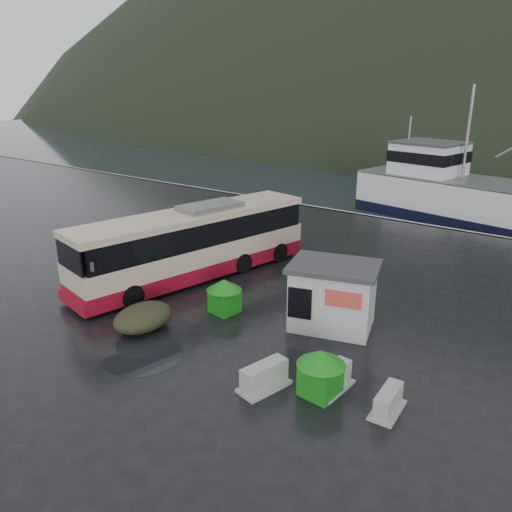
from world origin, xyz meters
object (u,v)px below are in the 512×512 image
Objects in this scene: white_van at (165,263)px; jersey_barrier_c at (332,389)px; jersey_barrier_b at (264,388)px; waste_bin_left at (225,312)px; waste_bin_right at (320,394)px; dome_tent at (144,329)px; coach_bus at (196,276)px; ticket_kiosk at (331,326)px; jersey_barrier_a at (387,411)px; fishing_trawler at (496,209)px.

white_van reaches higher than jersey_barrier_c.
jersey_barrier_b is at bearing -26.94° from white_van.
white_van is at bearing 157.93° from waste_bin_left.
dome_tent is at bearing -177.26° from waste_bin_right.
dome_tent is (2.40, -5.56, 0.00)m from coach_bus.
jersey_barrier_b is at bearing -102.57° from ticket_kiosk.
jersey_barrier_b is (8.80, -5.98, 0.00)m from coach_bus.
coach_bus reaches higher than waste_bin_left.
jersey_barrier_a is 30.22m from fishing_trawler.
fishing_trawler reaches higher than ticket_kiosk.
jersey_barrier_c is at bearing -76.49° from fishing_trawler.
dome_tent reaches higher than jersey_barrier_a.
ticket_kiosk is 2.30× the size of jersey_barrier_a.
ticket_kiosk reaches higher than jersey_barrier_b.
white_van is 16.12m from jersey_barrier_a.
jersey_barrier_b is at bearing -79.94° from fishing_trawler.
dome_tent is 1.49× the size of jersey_barrier_b.
jersey_barrier_a is (4.14, -3.99, 0.00)m from ticket_kiosk.
fishing_trawler reaches higher than coach_bus.
jersey_barrier_c is at bearing -19.46° from waste_bin_left.
dome_tent is (5.16, -5.95, 0.00)m from white_van.
fishing_trawler is (0.15, 31.26, 0.00)m from jersey_barrier_b.
white_van is 3.97× the size of jersey_barrier_a.
coach_bus is 10.64m from jersey_barrier_b.
fishing_trawler is (-1.66, 29.97, 0.00)m from jersey_barrier_c.
ticket_kiosk is (8.39, -0.74, 0.00)m from coach_bus.
fishing_trawler reaches higher than jersey_barrier_c.
white_van is (-2.75, 0.39, 0.00)m from coach_bus.
ticket_kiosk is at bearing -3.86° from white_van.
white_van is at bearing 161.52° from jersey_barrier_a.
coach_bus is at bearing -99.17° from fishing_trawler.
jersey_barrier_b is (4.80, -3.63, 0.00)m from waste_bin_left.
coach_bus is 13.40m from jersey_barrier_a.
fishing_trawler reaches higher than jersey_barrier_b.
waste_bin_left is 0.44× the size of ticket_kiosk.
waste_bin_right is at bearing -15.46° from coach_bus.
waste_bin_right is at bearing -167.90° from jersey_barrier_a.
white_van is at bearing 151.15° from jersey_barrier_b.
white_van is 13.19m from jersey_barrier_b.
fishing_trawler is (8.96, 25.28, 0.00)m from coach_bus.
white_van is 3.91× the size of waste_bin_left.
waste_bin_left is at bearing -19.53° from coach_bus.
jersey_barrier_c is at bearing -18.88° from white_van.
waste_bin_left is at bearing -89.82° from fishing_trawler.
dome_tent reaches higher than jersey_barrier_b.
waste_bin_left is 0.58× the size of dome_tent.
jersey_barrier_c is (0.18, 0.49, 0.00)m from waste_bin_right.
coach_bus reaches higher than dome_tent.
jersey_barrier_b is (11.56, -6.37, 0.00)m from white_van.
jersey_barrier_a is at bearing 18.57° from jersey_barrier_b.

